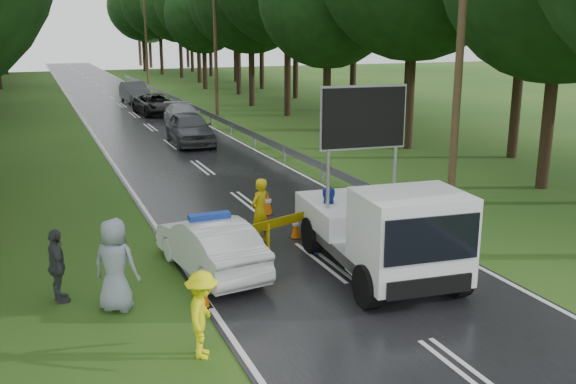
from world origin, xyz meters
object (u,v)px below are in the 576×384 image
police_sedan (210,246)px  queue_car_third (156,104)px  civilian (330,221)px  barrier (289,224)px  queue_car_fourth (135,92)px  work_truck (384,229)px  queue_car_first (190,128)px  officer (260,211)px  queue_car_second (183,115)px

police_sedan → queue_car_third: bearing=-106.0°
civilian → barrier: bearing=156.8°
civilian → queue_car_third: 29.28m
barrier → queue_car_fourth: (1.89, 37.25, 0.02)m
barrier → queue_car_fourth: size_ratio=0.48×
work_truck → queue_car_third: bearing=94.3°
queue_car_first → officer: bearing=-94.8°
queue_car_second → barrier: bearing=-92.9°
queue_car_first → queue_car_second: size_ratio=1.03×
police_sedan → officer: 2.43m
work_truck → barrier: bearing=126.6°
barrier → civilian: civilian is taller
civilian → queue_car_fourth: (0.95, 37.75, -0.10)m
officer → barrier: bearing=77.8°
officer → queue_car_third: bearing=-131.2°
queue_car_third → queue_car_second: bearing=-90.4°
police_sedan → work_truck: size_ratio=0.74×
barrier → queue_car_fourth: queue_car_fourth is taller
queue_car_second → queue_car_fourth: queue_car_fourth is taller
civilian → queue_car_first: size_ratio=0.37×
officer → queue_car_first: officer is taller
barrier → civilian: bearing=-48.3°
queue_car_second → queue_car_third: size_ratio=0.93×
queue_car_first → queue_car_third: 12.01m
queue_car_fourth → barrier: bearing=-95.4°
civilian → queue_car_first: civilian is taller
police_sedan → queue_car_fourth: queue_car_fourth is taller
queue_car_second → queue_car_third: 6.02m
barrier → queue_car_third: queue_car_third is taller
civilian → queue_car_second: civilian is taller
officer → civilian: bearing=96.5°
work_truck → barrier: work_truck is taller
officer → queue_car_third: officer is taller
work_truck → officer: bearing=124.5°
civilian → queue_car_fourth: size_ratio=0.37×
queue_car_first → work_truck: bearing=-88.0°
officer → civilian: 2.04m
queue_car_first → queue_car_second: (1.03, 6.00, -0.14)m
barrier → officer: size_ratio=1.28×
officer → queue_car_second: (2.89, 21.76, -0.23)m
officer → queue_car_fourth: officer is taller
barrier → police_sedan: bearing=174.5°
police_sedan → civilian: (3.20, 0.09, 0.22)m
police_sedan → queue_car_fourth: (4.15, 37.84, 0.12)m
queue_car_third → queue_car_fourth: size_ratio=1.04×
police_sedan → queue_car_second: (4.71, 23.36, 0.00)m
queue_car_second → queue_car_first: bearing=-96.5°
queue_car_second → queue_car_fourth: (-0.56, 14.49, 0.12)m
barrier → queue_car_first: queue_car_first is taller
officer → queue_car_first: 15.87m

